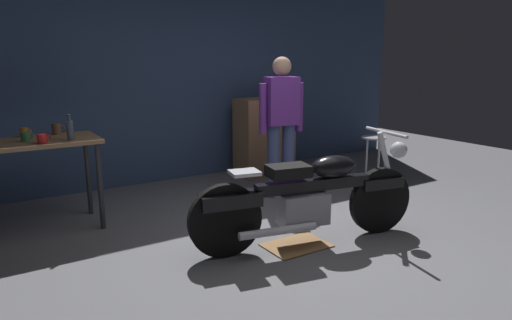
{
  "coord_description": "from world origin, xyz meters",
  "views": [
    {
      "loc": [
        -2.35,
        -3.05,
        1.65
      ],
      "look_at": [
        0.04,
        0.7,
        0.65
      ],
      "focal_mm": 31.77,
      "sensor_mm": 36.0,
      "label": 1
    }
  ],
  "objects_px": {
    "motorcycle": "(310,196)",
    "shop_stool": "(373,147)",
    "bottle": "(70,130)",
    "mug_red_diner": "(42,138)",
    "mug_brown_stoneware": "(57,129)",
    "mug_orange_travel": "(24,132)",
    "wooden_dresser": "(264,137)",
    "person_standing": "(281,121)",
    "mug_green_speckled": "(26,137)"
  },
  "relations": [
    {
      "from": "mug_red_diner",
      "to": "mug_green_speckled",
      "type": "relative_size",
      "value": 1.07
    },
    {
      "from": "motorcycle",
      "to": "mug_green_speckled",
      "type": "height_order",
      "value": "motorcycle"
    },
    {
      "from": "motorcycle",
      "to": "shop_stool",
      "type": "distance_m",
      "value": 2.28
    },
    {
      "from": "mug_red_diner",
      "to": "bottle",
      "type": "relative_size",
      "value": 0.49
    },
    {
      "from": "wooden_dresser",
      "to": "bottle",
      "type": "height_order",
      "value": "bottle"
    },
    {
      "from": "shop_stool",
      "to": "mug_red_diner",
      "type": "bearing_deg",
      "value": 175.7
    },
    {
      "from": "mug_red_diner",
      "to": "shop_stool",
      "type": "bearing_deg",
      "value": -4.3
    },
    {
      "from": "shop_stool",
      "to": "mug_green_speckled",
      "type": "height_order",
      "value": "mug_green_speckled"
    },
    {
      "from": "motorcycle",
      "to": "bottle",
      "type": "distance_m",
      "value": 2.31
    },
    {
      "from": "shop_stool",
      "to": "bottle",
      "type": "height_order",
      "value": "bottle"
    },
    {
      "from": "shop_stool",
      "to": "mug_green_speckled",
      "type": "bearing_deg",
      "value": 173.29
    },
    {
      "from": "mug_brown_stoneware",
      "to": "mug_red_diner",
      "type": "bearing_deg",
      "value": -112.72
    },
    {
      "from": "shop_stool",
      "to": "bottle",
      "type": "distance_m",
      "value": 3.74
    },
    {
      "from": "shop_stool",
      "to": "bottle",
      "type": "xyz_separation_m",
      "value": [
        -3.69,
        0.33,
        0.5
      ]
    },
    {
      "from": "wooden_dresser",
      "to": "mug_orange_travel",
      "type": "height_order",
      "value": "wooden_dresser"
    },
    {
      "from": "person_standing",
      "to": "mug_brown_stoneware",
      "type": "bearing_deg",
      "value": -4.35
    },
    {
      "from": "person_standing",
      "to": "mug_green_speckled",
      "type": "relative_size",
      "value": 15.27
    },
    {
      "from": "mug_brown_stoneware",
      "to": "motorcycle",
      "type": "bearing_deg",
      "value": -46.99
    },
    {
      "from": "mug_brown_stoneware",
      "to": "mug_orange_travel",
      "type": "xyz_separation_m",
      "value": [
        -0.29,
        0.0,
        -0.01
      ]
    },
    {
      "from": "shop_stool",
      "to": "mug_brown_stoneware",
      "type": "distance_m",
      "value": 3.85
    },
    {
      "from": "motorcycle",
      "to": "bottle",
      "type": "relative_size",
      "value": 8.97
    },
    {
      "from": "mug_red_diner",
      "to": "mug_brown_stoneware",
      "type": "bearing_deg",
      "value": 67.28
    },
    {
      "from": "shop_stool",
      "to": "mug_red_diner",
      "type": "distance_m",
      "value": 3.97
    },
    {
      "from": "bottle",
      "to": "person_standing",
      "type": "bearing_deg",
      "value": -2.87
    },
    {
      "from": "person_standing",
      "to": "shop_stool",
      "type": "height_order",
      "value": "person_standing"
    },
    {
      "from": "motorcycle",
      "to": "shop_stool",
      "type": "height_order",
      "value": "motorcycle"
    },
    {
      "from": "shop_stool",
      "to": "mug_red_diner",
      "type": "relative_size",
      "value": 5.47
    },
    {
      "from": "wooden_dresser",
      "to": "mug_green_speckled",
      "type": "height_order",
      "value": "wooden_dresser"
    },
    {
      "from": "mug_red_diner",
      "to": "mug_green_speckled",
      "type": "distance_m",
      "value": 0.21
    },
    {
      "from": "motorcycle",
      "to": "mug_red_diner",
      "type": "bearing_deg",
      "value": 155.34
    },
    {
      "from": "shop_stool",
      "to": "motorcycle",
      "type": "bearing_deg",
      "value": -150.47
    },
    {
      "from": "person_standing",
      "to": "mug_red_diner",
      "type": "distance_m",
      "value": 2.59
    },
    {
      "from": "motorcycle",
      "to": "mug_green_speckled",
      "type": "xyz_separation_m",
      "value": [
        -2.07,
        1.6,
        0.49
      ]
    },
    {
      "from": "motorcycle",
      "to": "shop_stool",
      "type": "bearing_deg",
      "value": 40.92
    },
    {
      "from": "mug_brown_stoneware",
      "to": "person_standing",
      "type": "bearing_deg",
      "value": -12.93
    },
    {
      "from": "person_standing",
      "to": "mug_orange_travel",
      "type": "height_order",
      "value": "person_standing"
    },
    {
      "from": "mug_green_speckled",
      "to": "bottle",
      "type": "height_order",
      "value": "bottle"
    },
    {
      "from": "motorcycle",
      "to": "person_standing",
      "type": "relative_size",
      "value": 1.29
    },
    {
      "from": "motorcycle",
      "to": "bottle",
      "type": "xyz_separation_m",
      "value": [
        -1.71,
        1.45,
        0.55
      ]
    },
    {
      "from": "wooden_dresser",
      "to": "mug_orange_travel",
      "type": "xyz_separation_m",
      "value": [
        -3.11,
        -0.46,
        0.4
      ]
    },
    {
      "from": "mug_orange_travel",
      "to": "bottle",
      "type": "distance_m",
      "value": 0.56
    },
    {
      "from": "mug_orange_travel",
      "to": "person_standing",
      "type": "bearing_deg",
      "value": -11.57
    },
    {
      "from": "shop_stool",
      "to": "mug_brown_stoneware",
      "type": "bearing_deg",
      "value": 168.53
    },
    {
      "from": "mug_brown_stoneware",
      "to": "mug_red_diner",
      "type": "xyz_separation_m",
      "value": [
        -0.19,
        -0.46,
        -0.01
      ]
    },
    {
      "from": "motorcycle",
      "to": "wooden_dresser",
      "type": "bearing_deg",
      "value": 77.03
    },
    {
      "from": "person_standing",
      "to": "mug_brown_stoneware",
      "type": "relative_size",
      "value": 13.44
    },
    {
      "from": "mug_brown_stoneware",
      "to": "mug_orange_travel",
      "type": "bearing_deg",
      "value": 179.89
    },
    {
      "from": "mug_green_speckled",
      "to": "bottle",
      "type": "xyz_separation_m",
      "value": [
        0.36,
        -0.15,
        0.05
      ]
    },
    {
      "from": "bottle",
      "to": "motorcycle",
      "type": "bearing_deg",
      "value": -40.42
    },
    {
      "from": "mug_brown_stoneware",
      "to": "mug_orange_travel",
      "type": "relative_size",
      "value": 1.19
    }
  ]
}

